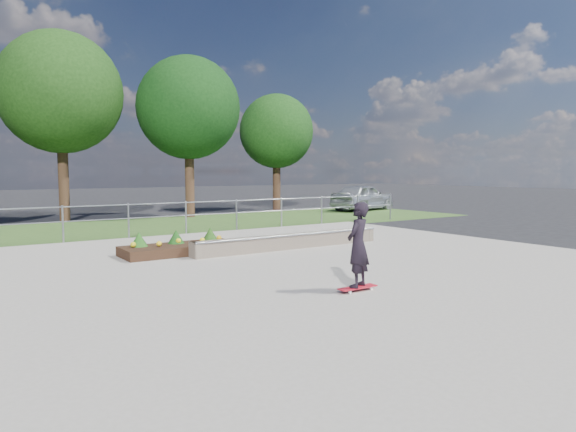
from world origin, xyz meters
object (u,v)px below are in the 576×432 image
object	(u,v)px
planter_bed	(179,247)
skateboarder	(358,245)
parked_car	(363,197)
grind_ledge	(291,241)

from	to	relation	value
planter_bed	skateboarder	distance (m)	5.98
planter_bed	parked_car	world-z (taller)	parked_car
grind_ledge	skateboarder	xyz separation A→B (m)	(-1.95, -4.94, 0.64)
grind_ledge	skateboarder	world-z (taller)	skateboarder
grind_ledge	skateboarder	size ratio (longest dim) A/B	3.69
planter_bed	parked_car	distance (m)	17.26
skateboarder	parked_car	size ratio (longest dim) A/B	0.37
skateboarder	parked_car	distance (m)	20.20
grind_ledge	planter_bed	distance (m)	3.09
parked_car	planter_bed	bearing A→B (deg)	107.18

